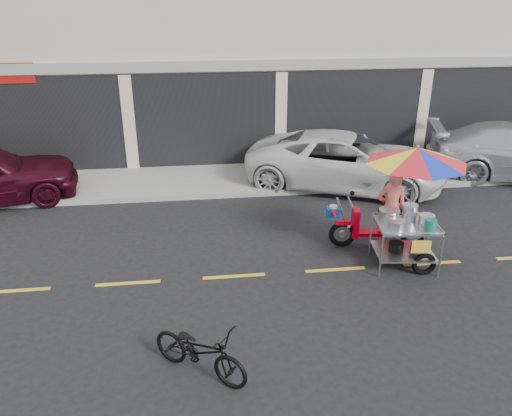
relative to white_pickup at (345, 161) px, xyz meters
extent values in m
plane|color=black|center=(-1.48, -4.49, -0.75)|extent=(90.00, 90.00, 0.00)
cube|color=gray|center=(-1.48, 1.01, -0.67)|extent=(45.00, 3.00, 0.15)
cube|color=beige|center=(-1.48, 6.01, 3.25)|extent=(36.00, 8.00, 8.00)
cube|color=black|center=(-1.48, 1.98, 0.70)|extent=(35.28, 0.06, 2.90)
cube|color=gray|center=(-1.48, 1.96, 2.35)|extent=(36.00, 0.12, 0.30)
cube|color=gold|center=(-1.48, -4.49, -0.74)|extent=(42.00, 0.10, 0.01)
imported|color=silver|center=(0.00, 0.00, 0.00)|extent=(5.92, 4.34, 1.50)
imported|color=black|center=(-4.18, -7.09, -0.34)|extent=(1.57, 1.39, 0.82)
torus|color=black|center=(-1.09, -3.53, -0.46)|extent=(0.59, 0.18, 0.58)
torus|color=black|center=(0.44, -3.72, -0.46)|extent=(0.59, 0.18, 0.58)
cylinder|color=#9EA0A5|center=(-1.09, -3.53, -0.46)|extent=(0.15, 0.08, 0.14)
cylinder|color=#9EA0A5|center=(0.44, -3.72, -0.46)|extent=(0.15, 0.08, 0.14)
cube|color=red|center=(-1.09, -3.53, -0.18)|extent=(0.34, 0.16, 0.08)
cylinder|color=#9EA0A5|center=(-1.09, -3.53, -0.03)|extent=(0.38, 0.10, 0.83)
cube|color=red|center=(-0.83, -3.56, -0.18)|extent=(0.16, 0.36, 0.61)
cube|color=red|center=(-0.37, -3.62, -0.42)|extent=(0.85, 0.38, 0.08)
cube|color=red|center=(0.08, -3.68, -0.18)|extent=(0.80, 0.36, 0.41)
cube|color=black|center=(-0.02, -3.66, 0.05)|extent=(0.69, 0.32, 0.10)
cylinder|color=#9EA0A5|center=(-0.96, -3.55, 0.28)|extent=(0.11, 0.56, 0.04)
sphere|color=black|center=(-0.88, -3.35, 0.40)|extent=(0.10, 0.10, 0.10)
cylinder|color=white|center=(-0.96, -3.55, -0.26)|extent=(0.14, 0.14, 0.05)
cube|color=#044396|center=(-1.31, -3.51, 0.05)|extent=(0.29, 0.26, 0.20)
cylinder|color=white|center=(-1.31, -3.51, 0.17)|extent=(0.18, 0.18, 0.05)
cone|color=red|center=(-1.33, -3.68, 0.07)|extent=(0.21, 0.25, 0.18)
torus|color=black|center=(0.14, -4.87, -0.52)|extent=(0.48, 0.16, 0.47)
cylinder|color=#9EA0A5|center=(-0.73, -4.87, -0.31)|extent=(0.04, 0.04, 0.87)
cylinder|color=#9EA0A5|center=(-0.62, -3.95, -0.31)|extent=(0.04, 0.04, 0.87)
cylinder|color=#9EA0A5|center=(0.39, -5.00, -0.31)|extent=(0.04, 0.04, 0.87)
cylinder|color=#9EA0A5|center=(0.50, -4.09, -0.31)|extent=(0.04, 0.04, 0.87)
cube|color=#9EA0A5|center=(-0.12, -4.48, -0.44)|extent=(1.23, 1.05, 0.03)
cube|color=#9EA0A5|center=(-0.12, -4.48, 0.12)|extent=(1.23, 1.05, 0.04)
cylinder|color=#9EA0A5|center=(-0.17, -4.93, 0.18)|extent=(1.12, 0.16, 0.02)
cylinder|color=#9EA0A5|center=(-0.06, -4.02, 0.18)|extent=(1.12, 0.16, 0.02)
cylinder|color=#9EA0A5|center=(-0.68, -4.41, 0.18)|extent=(0.14, 0.92, 0.02)
cylinder|color=#9EA0A5|center=(0.44, -4.55, 0.18)|extent=(0.14, 0.92, 0.02)
cylinder|color=#9EA0A5|center=(-0.06, -4.02, -0.44)|extent=(0.13, 0.77, 0.04)
cylinder|color=#9EA0A5|center=(-0.06, -4.02, 0.07)|extent=(0.13, 0.77, 0.04)
cube|color=gold|center=(-0.02, -4.98, -0.08)|extent=(0.36, 0.06, 0.26)
cylinder|color=#B7B7BC|center=(-0.40, -4.24, 0.25)|extent=(0.44, 0.44, 0.21)
cylinder|color=#B7B7BC|center=(0.01, -4.27, 0.30)|extent=(0.33, 0.33, 0.31)
cylinder|color=#B7B7BC|center=(0.28, -4.47, 0.22)|extent=(0.33, 0.33, 0.16)
cylinder|color=#B7B7BC|center=(-0.39, -4.63, 0.22)|extent=(0.35, 0.35, 0.15)
cylinder|color=#167157|center=(0.21, -4.78, 0.26)|extent=(0.25, 0.25, 0.23)
cylinder|color=black|center=(-0.27, -4.46, -0.33)|extent=(0.32, 0.32, 0.18)
cylinder|color=black|center=(0.14, -4.51, -0.34)|extent=(0.27, 0.27, 0.16)
cylinder|color=#9EA0A5|center=(-0.05, -4.38, 0.89)|extent=(0.03, 0.03, 1.54)
sphere|color=#9EA0A5|center=(-0.05, -4.38, 1.68)|extent=(0.06, 0.06, 0.06)
imported|color=#DC655F|center=(-0.12, -3.65, 0.12)|extent=(0.68, 0.49, 1.74)
camera|label=1|loc=(-4.11, -12.76, 4.25)|focal=35.00mm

